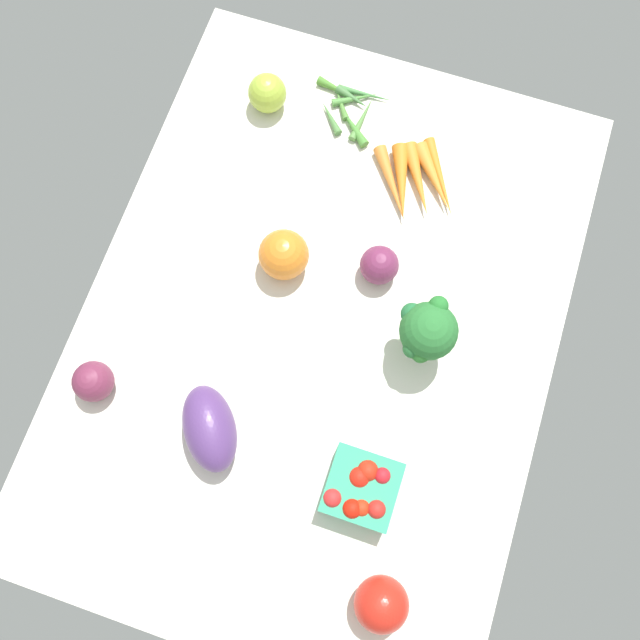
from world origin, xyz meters
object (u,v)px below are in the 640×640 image
at_px(berry_basket, 361,488).
at_px(eggplant, 210,428).
at_px(bell_pepper_red, 381,604).
at_px(heirloom_tomato_orange, 284,255).
at_px(broccoli_head, 427,331).
at_px(okra_pile, 350,107).
at_px(red_onion_near_basket, 93,381).
at_px(red_onion_center, 379,265).
at_px(carrot_bunch, 416,180).
at_px(heirloom_tomato_green, 267,93).

bearing_deg(berry_basket, eggplant, 87.39).
xyz_separation_m(bell_pepper_red, heirloom_tomato_orange, (0.45, 0.30, 0.00)).
distance_m(heirloom_tomato_orange, eggplant, 0.30).
distance_m(berry_basket, eggplant, 0.24).
xyz_separation_m(broccoli_head, berry_basket, (-0.25, 0.02, -0.05)).
bearing_deg(heirloom_tomato_orange, broccoli_head, -103.93).
relative_size(okra_pile, eggplant, 1.06).
bearing_deg(eggplant, berry_basket, 52.86).
xyz_separation_m(broccoli_head, red_onion_near_basket, (-0.22, 0.46, -0.05)).
height_order(bell_pepper_red, heirloom_tomato_orange, heirloom_tomato_orange).
height_order(red_onion_center, heirloom_tomato_orange, heirloom_tomato_orange).
bearing_deg(red_onion_near_basket, okra_pile, -20.73).
xyz_separation_m(okra_pile, eggplant, (-0.61, 0.03, 0.03)).
height_order(bell_pepper_red, eggplant, bell_pepper_red).
bearing_deg(carrot_bunch, red_onion_center, 175.39).
bearing_deg(eggplant, red_onion_near_basket, -127.71).
bearing_deg(heirloom_tomato_green, red_onion_near_basket, 171.33).
bearing_deg(heirloom_tomato_orange, red_onion_near_basket, 143.37).
distance_m(okra_pile, broccoli_head, 0.45).
xyz_separation_m(red_onion_center, heirloom_tomato_orange, (-0.04, 0.15, 0.01)).
relative_size(carrot_bunch, heirloom_tomato_orange, 2.10).
bearing_deg(heirloom_tomato_green, broccoli_head, -131.91).
relative_size(broccoli_head, eggplant, 0.99).
distance_m(red_onion_center, heirloom_tomato_orange, 0.16).
xyz_separation_m(red_onion_near_basket, eggplant, (-0.01, -0.20, 0.01)).
bearing_deg(carrot_bunch, okra_pile, 55.24).
relative_size(carrot_bunch, eggplant, 1.29).
distance_m(okra_pile, berry_basket, 0.66).
height_order(broccoli_head, red_onion_center, broccoli_head).
bearing_deg(carrot_bunch, heirloom_tomato_orange, 141.57).
xyz_separation_m(bell_pepper_red, eggplant, (0.15, 0.32, -0.00)).
height_order(red_onion_center, berry_basket, red_onion_center).
xyz_separation_m(bell_pepper_red, red_onion_near_basket, (0.16, 0.52, -0.01)).
height_order(carrot_bunch, red_onion_near_basket, red_onion_near_basket).
xyz_separation_m(okra_pile, broccoli_head, (-0.38, -0.24, 0.08)).
height_order(broccoli_head, heirloom_tomato_orange, broccoli_head).
bearing_deg(okra_pile, carrot_bunch, -124.76).
height_order(okra_pile, heirloom_tomato_orange, heirloom_tomato_orange).
height_order(bell_pepper_red, broccoli_head, broccoli_head).
height_order(carrot_bunch, red_onion_center, red_onion_center).
bearing_deg(berry_basket, heirloom_tomato_green, 31.27).
xyz_separation_m(okra_pile, red_onion_center, (-0.28, -0.14, 0.02)).
height_order(red_onion_near_basket, heirloom_tomato_orange, heirloom_tomato_orange).
bearing_deg(bell_pepper_red, heirloom_tomato_green, 30.52).
distance_m(red_onion_near_basket, red_onion_center, 0.49).
distance_m(bell_pepper_red, berry_basket, 0.16).
distance_m(broccoli_head, heirloom_tomato_orange, 0.26).
relative_size(broccoli_head, red_onion_near_basket, 2.07).
bearing_deg(broccoli_head, red_onion_near_basket, 115.80).
bearing_deg(carrot_bunch, berry_basket, -173.06).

